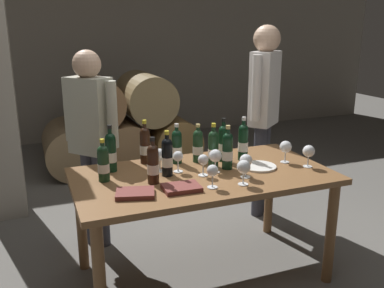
# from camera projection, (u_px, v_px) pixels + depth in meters

# --- Properties ---
(ground_plane) EXTENTS (14.00, 14.00, 0.00)m
(ground_plane) POSITION_uv_depth(u_px,v_px,m) (202.00, 274.00, 3.01)
(ground_plane) COLOR #66635E
(cellar_back_wall) EXTENTS (10.00, 0.24, 2.80)m
(cellar_back_wall) POSITION_uv_depth(u_px,v_px,m) (96.00, 47.00, 6.39)
(cellar_back_wall) COLOR gray
(cellar_back_wall) RESTS_ON ground_plane
(barrel_stack) EXTENTS (1.86, 0.90, 1.15)m
(barrel_stack) POSITION_uv_depth(u_px,v_px,m) (121.00, 125.00, 5.19)
(barrel_stack) COLOR olive
(barrel_stack) RESTS_ON ground_plane
(dining_table) EXTENTS (1.70, 0.90, 0.76)m
(dining_table) POSITION_uv_depth(u_px,v_px,m) (203.00, 186.00, 2.82)
(dining_table) COLOR brown
(dining_table) RESTS_ON ground_plane
(wine_bottle_0) EXTENTS (0.07, 0.07, 0.30)m
(wine_bottle_0) POSITION_uv_depth(u_px,v_px,m) (153.00, 163.00, 2.59)
(wine_bottle_0) COLOR black
(wine_bottle_0) RESTS_ON dining_table
(wine_bottle_1) EXTENTS (0.07, 0.07, 0.32)m
(wine_bottle_1) POSITION_uv_depth(u_px,v_px,m) (111.00, 152.00, 2.80)
(wine_bottle_1) COLOR black
(wine_bottle_1) RESTS_ON dining_table
(wine_bottle_2) EXTENTS (0.07, 0.07, 0.30)m
(wine_bottle_2) POSITION_uv_depth(u_px,v_px,m) (167.00, 156.00, 2.72)
(wine_bottle_2) COLOR black
(wine_bottle_2) RESTS_ON dining_table
(wine_bottle_3) EXTENTS (0.07, 0.07, 0.31)m
(wine_bottle_3) POSITION_uv_depth(u_px,v_px,m) (213.00, 148.00, 2.89)
(wine_bottle_3) COLOR #19381E
(wine_bottle_3) RESTS_ON dining_table
(wine_bottle_4) EXTENTS (0.07, 0.07, 0.28)m
(wine_bottle_4) POSITION_uv_depth(u_px,v_px,m) (198.00, 145.00, 3.01)
(wine_bottle_4) COLOR #19381E
(wine_bottle_4) RESTS_ON dining_table
(wine_bottle_5) EXTENTS (0.07, 0.07, 0.31)m
(wine_bottle_5) POSITION_uv_depth(u_px,v_px,m) (145.00, 145.00, 2.98)
(wine_bottle_5) COLOR black
(wine_bottle_5) RESTS_ON dining_table
(wine_bottle_6) EXTENTS (0.07, 0.07, 0.30)m
(wine_bottle_6) POSITION_uv_depth(u_px,v_px,m) (228.00, 150.00, 2.86)
(wine_bottle_6) COLOR black
(wine_bottle_6) RESTS_ON dining_table
(wine_bottle_7) EXTENTS (0.07, 0.07, 0.27)m
(wine_bottle_7) POSITION_uv_depth(u_px,v_px,m) (103.00, 163.00, 2.63)
(wine_bottle_7) COLOR #19381E
(wine_bottle_7) RESTS_ON dining_table
(wine_bottle_8) EXTENTS (0.07, 0.07, 0.32)m
(wine_bottle_8) POSITION_uv_depth(u_px,v_px,m) (223.00, 143.00, 3.03)
(wine_bottle_8) COLOR black
(wine_bottle_8) RESTS_ON dining_table
(wine_bottle_9) EXTENTS (0.07, 0.07, 0.32)m
(wine_bottle_9) POSITION_uv_depth(u_px,v_px,m) (243.00, 142.00, 3.05)
(wine_bottle_9) COLOR black
(wine_bottle_9) RESTS_ON dining_table
(wine_bottle_10) EXTENTS (0.07, 0.07, 0.29)m
(wine_bottle_10) POSITION_uv_depth(u_px,v_px,m) (177.00, 146.00, 2.98)
(wine_bottle_10) COLOR black
(wine_bottle_10) RESTS_ON dining_table
(wine_glass_0) EXTENTS (0.09, 0.09, 0.16)m
(wine_glass_0) POSITION_uv_depth(u_px,v_px,m) (244.00, 167.00, 2.57)
(wine_glass_0) COLOR white
(wine_glass_0) RESTS_ON dining_table
(wine_glass_1) EXTENTS (0.07, 0.07, 0.14)m
(wine_glass_1) POSITION_uv_depth(u_px,v_px,m) (203.00, 161.00, 2.73)
(wine_glass_1) COLOR white
(wine_glass_1) RESTS_ON dining_table
(wine_glass_2) EXTENTS (0.08, 0.08, 0.16)m
(wine_glass_2) POSITION_uv_depth(u_px,v_px,m) (309.00, 152.00, 2.90)
(wine_glass_2) COLOR white
(wine_glass_2) RESTS_ON dining_table
(wine_glass_3) EXTENTS (0.08, 0.08, 0.16)m
(wine_glass_3) POSITION_uv_depth(u_px,v_px,m) (246.00, 161.00, 2.69)
(wine_glass_3) COLOR white
(wine_glass_3) RESTS_ON dining_table
(wine_glass_4) EXTENTS (0.08, 0.08, 0.16)m
(wine_glass_4) POSITION_uv_depth(u_px,v_px,m) (160.00, 155.00, 2.81)
(wine_glass_4) COLOR white
(wine_glass_4) RESTS_ON dining_table
(wine_glass_5) EXTENTS (0.09, 0.09, 0.16)m
(wine_glass_5) POSITION_uv_depth(u_px,v_px,m) (286.00, 148.00, 2.99)
(wine_glass_5) COLOR white
(wine_glass_5) RESTS_ON dining_table
(wine_glass_6) EXTENTS (0.09, 0.09, 0.16)m
(wine_glass_6) POSITION_uv_depth(u_px,v_px,m) (215.00, 156.00, 2.79)
(wine_glass_6) COLOR white
(wine_glass_6) RESTS_ON dining_table
(wine_glass_7) EXTENTS (0.07, 0.07, 0.15)m
(wine_glass_7) POSITION_uv_depth(u_px,v_px,m) (213.00, 172.00, 2.52)
(wine_glass_7) COLOR white
(wine_glass_7) RESTS_ON dining_table
(wine_glass_8) EXTENTS (0.07, 0.07, 0.15)m
(wine_glass_8) POSITION_uv_depth(u_px,v_px,m) (178.00, 157.00, 2.80)
(wine_glass_8) COLOR white
(wine_glass_8) RESTS_ON dining_table
(tasting_notebook) EXTENTS (0.26, 0.21, 0.03)m
(tasting_notebook) POSITION_uv_depth(u_px,v_px,m) (135.00, 193.00, 2.43)
(tasting_notebook) COLOR brown
(tasting_notebook) RESTS_ON dining_table
(leather_ledger) EXTENTS (0.23, 0.17, 0.03)m
(leather_ledger) POSITION_uv_depth(u_px,v_px,m) (182.00, 188.00, 2.51)
(leather_ledger) COLOR brown
(leather_ledger) RESTS_ON dining_table
(serving_plate) EXTENTS (0.24, 0.24, 0.01)m
(serving_plate) POSITION_uv_depth(u_px,v_px,m) (259.00, 166.00, 2.91)
(serving_plate) COLOR white
(serving_plate) RESTS_ON dining_table
(sommelier_presenting) EXTENTS (0.40, 0.35, 1.72)m
(sommelier_presenting) POSITION_uv_depth(u_px,v_px,m) (264.00, 104.00, 3.71)
(sommelier_presenting) COLOR #383842
(sommelier_presenting) RESTS_ON ground_plane
(taster_seated_left) EXTENTS (0.35, 0.40, 1.54)m
(taster_seated_left) POSITION_uv_depth(u_px,v_px,m) (91.00, 133.00, 3.18)
(taster_seated_left) COLOR #383842
(taster_seated_left) RESTS_ON ground_plane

